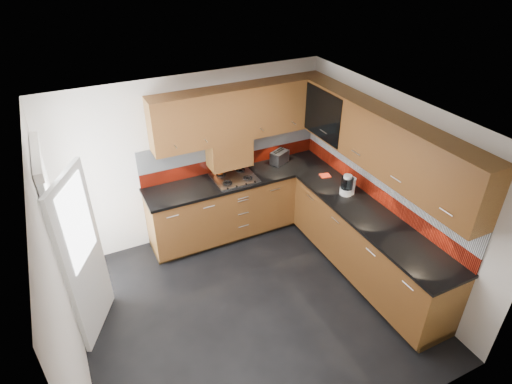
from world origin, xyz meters
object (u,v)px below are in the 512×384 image
gas_hob (235,178)px  food_processor (347,186)px  toaster (279,157)px  utensil_pot (219,168)px

gas_hob → food_processor: bearing=-41.1°
gas_hob → food_processor: 1.55m
toaster → food_processor: bearing=-72.4°
toaster → utensil_pot: bearing=176.0°
gas_hob → toaster: toaster is taller
utensil_pot → food_processor: size_ratio=1.61×
gas_hob → utensil_pot: utensil_pot is taller
utensil_pot → toaster: size_ratio=1.44×
utensil_pot → food_processor: bearing=-43.0°
gas_hob → toaster: (0.80, 0.15, 0.08)m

